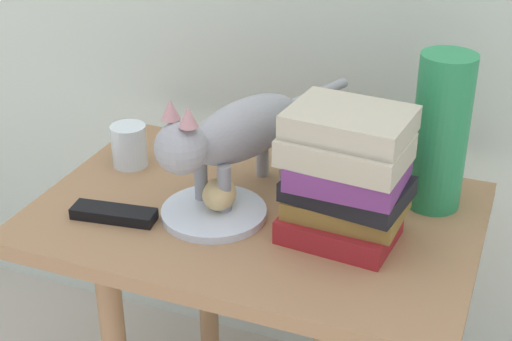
{
  "coord_description": "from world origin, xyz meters",
  "views": [
    {
      "loc": [
        0.43,
        -1.09,
        1.29
      ],
      "look_at": [
        0.0,
        0.0,
        0.68
      ],
      "focal_mm": 52.94,
      "sensor_mm": 36.0,
      "label": 1
    }
  ],
  "objects_px": {
    "candle_jar": "(129,148)",
    "tv_remote": "(114,214)",
    "green_vase": "(440,133)",
    "book_stack": "(346,176)",
    "plate": "(214,213)",
    "cat": "(234,134)",
    "side_table": "(256,254)",
    "bread_roll": "(219,194)"
  },
  "relations": [
    {
      "from": "side_table",
      "to": "tv_remote",
      "type": "bearing_deg",
      "value": -151.73
    },
    {
      "from": "plate",
      "to": "green_vase",
      "type": "relative_size",
      "value": 0.66
    },
    {
      "from": "bread_roll",
      "to": "green_vase",
      "type": "relative_size",
      "value": 0.28
    },
    {
      "from": "plate",
      "to": "green_vase",
      "type": "bearing_deg",
      "value": 27.75
    },
    {
      "from": "bread_roll",
      "to": "tv_remote",
      "type": "relative_size",
      "value": 0.53
    },
    {
      "from": "book_stack",
      "to": "candle_jar",
      "type": "bearing_deg",
      "value": 167.57
    },
    {
      "from": "plate",
      "to": "cat",
      "type": "bearing_deg",
      "value": 80.2
    },
    {
      "from": "bread_roll",
      "to": "cat",
      "type": "bearing_deg",
      "value": 83.83
    },
    {
      "from": "side_table",
      "to": "book_stack",
      "type": "xyz_separation_m",
      "value": [
        0.17,
        -0.03,
        0.21
      ]
    },
    {
      "from": "green_vase",
      "to": "tv_remote",
      "type": "relative_size",
      "value": 1.89
    },
    {
      "from": "cat",
      "to": "green_vase",
      "type": "relative_size",
      "value": 1.58
    },
    {
      "from": "side_table",
      "to": "tv_remote",
      "type": "xyz_separation_m",
      "value": [
        -0.22,
        -0.12,
        0.11
      ]
    },
    {
      "from": "side_table",
      "to": "candle_jar",
      "type": "bearing_deg",
      "value": 165.9
    },
    {
      "from": "green_vase",
      "to": "tv_remote",
      "type": "bearing_deg",
      "value": -153.28
    },
    {
      "from": "cat",
      "to": "tv_remote",
      "type": "height_order",
      "value": "cat"
    },
    {
      "from": "side_table",
      "to": "candle_jar",
      "type": "distance_m",
      "value": 0.34
    },
    {
      "from": "candle_jar",
      "to": "plate",
      "type": "bearing_deg",
      "value": -27.14
    },
    {
      "from": "plate",
      "to": "cat",
      "type": "height_order",
      "value": "cat"
    },
    {
      "from": "candle_jar",
      "to": "tv_remote",
      "type": "distance_m",
      "value": 0.21
    },
    {
      "from": "bread_roll",
      "to": "book_stack",
      "type": "relative_size",
      "value": 0.35
    },
    {
      "from": "bread_roll",
      "to": "book_stack",
      "type": "xyz_separation_m",
      "value": [
        0.22,
        0.01,
        0.08
      ]
    },
    {
      "from": "side_table",
      "to": "bread_roll",
      "type": "relative_size",
      "value": 9.82
    },
    {
      "from": "bread_roll",
      "to": "book_stack",
      "type": "bearing_deg",
      "value": 1.55
    },
    {
      "from": "cat",
      "to": "book_stack",
      "type": "relative_size",
      "value": 1.98
    },
    {
      "from": "tv_remote",
      "to": "cat",
      "type": "bearing_deg",
      "value": 31.72
    },
    {
      "from": "book_stack",
      "to": "green_vase",
      "type": "height_order",
      "value": "green_vase"
    },
    {
      "from": "side_table",
      "to": "cat",
      "type": "bearing_deg",
      "value": 156.65
    },
    {
      "from": "tv_remote",
      "to": "plate",
      "type": "bearing_deg",
      "value": 16.77
    },
    {
      "from": "book_stack",
      "to": "tv_remote",
      "type": "distance_m",
      "value": 0.41
    },
    {
      "from": "plate",
      "to": "book_stack",
      "type": "height_order",
      "value": "book_stack"
    },
    {
      "from": "plate",
      "to": "cat",
      "type": "relative_size",
      "value": 0.42
    },
    {
      "from": "green_vase",
      "to": "book_stack",
      "type": "bearing_deg",
      "value": -126.26
    },
    {
      "from": "side_table",
      "to": "green_vase",
      "type": "bearing_deg",
      "value": 25.51
    },
    {
      "from": "plate",
      "to": "candle_jar",
      "type": "distance_m",
      "value": 0.27
    },
    {
      "from": "plate",
      "to": "book_stack",
      "type": "relative_size",
      "value": 0.82
    },
    {
      "from": "tv_remote",
      "to": "candle_jar",
      "type": "bearing_deg",
      "value": 104.22
    },
    {
      "from": "side_table",
      "to": "cat",
      "type": "distance_m",
      "value": 0.23
    },
    {
      "from": "book_stack",
      "to": "candle_jar",
      "type": "relative_size",
      "value": 2.68
    },
    {
      "from": "cat",
      "to": "side_table",
      "type": "bearing_deg",
      "value": -23.35
    },
    {
      "from": "plate",
      "to": "candle_jar",
      "type": "height_order",
      "value": "candle_jar"
    },
    {
      "from": "plate",
      "to": "tv_remote",
      "type": "xyz_separation_m",
      "value": [
        -0.16,
        -0.07,
        0.0
      ]
    },
    {
      "from": "green_vase",
      "to": "side_table",
      "type": "bearing_deg",
      "value": -154.49
    }
  ]
}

